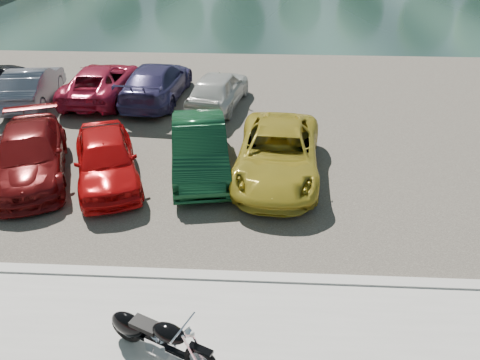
# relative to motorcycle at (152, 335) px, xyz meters

# --- Properties ---
(ground) EXTENTS (200.00, 200.00, 0.00)m
(ground) POSITION_rel_motorcycle_xyz_m (0.91, 0.12, -0.56)
(ground) COLOR #595447
(ground) RESTS_ON ground
(kerb) EXTENTS (60.00, 0.30, 0.14)m
(kerb) POSITION_rel_motorcycle_xyz_m (0.91, 2.12, -0.49)
(kerb) COLOR #A9A79F
(kerb) RESTS_ON ground
(parking_lot) EXTENTS (60.00, 18.00, 0.04)m
(parking_lot) POSITION_rel_motorcycle_xyz_m (0.91, 11.12, -0.54)
(parking_lot) COLOR #3C3631
(parking_lot) RESTS_ON ground
(motorcycle) EXTENTS (2.20, 1.17, 1.05)m
(motorcycle) POSITION_rel_motorcycle_xyz_m (0.00, 0.00, 0.00)
(motorcycle) COLOR black
(motorcycle) RESTS_ON promenade
(car_3) EXTENTS (3.62, 5.41, 1.45)m
(car_3) POSITION_rel_motorcycle_xyz_m (-5.12, 6.37, 0.21)
(car_3) COLOR #5F0D0E
(car_3) RESTS_ON parking_lot
(car_4) EXTENTS (3.17, 4.71, 1.49)m
(car_4) POSITION_rel_motorcycle_xyz_m (-2.72, 6.23, 0.22)
(car_4) COLOR #BC0C0D
(car_4) RESTS_ON parking_lot
(car_5) EXTENTS (2.36, 4.88, 1.54)m
(car_5) POSITION_rel_motorcycle_xyz_m (-0.01, 7.04, 0.25)
(car_5) COLOR #103C20
(car_5) RESTS_ON parking_lot
(car_6) EXTENTS (2.87, 5.52, 1.49)m
(car_6) POSITION_rel_motorcycle_xyz_m (2.40, 6.85, 0.22)
(car_6) COLOR gold
(car_6) RESTS_ON parking_lot
(car_9) EXTENTS (2.15, 4.70, 1.49)m
(car_9) POSITION_rel_motorcycle_xyz_m (-7.69, 12.36, 0.23)
(car_9) COLOR slate
(car_9) RESTS_ON parking_lot
(car_10) EXTENTS (2.46, 5.19, 1.43)m
(car_10) POSITION_rel_motorcycle_xyz_m (-4.98, 13.08, 0.19)
(car_10) COLOR #A91C38
(car_10) RESTS_ON parking_lot
(car_11) EXTENTS (2.54, 5.45, 1.54)m
(car_11) POSITION_rel_motorcycle_xyz_m (-2.59, 13.01, 0.25)
(car_11) COLOR navy
(car_11) RESTS_ON parking_lot
(car_12) EXTENTS (2.60, 4.65, 1.50)m
(car_12) POSITION_rel_motorcycle_xyz_m (0.08, 12.35, 0.23)
(car_12) COLOR silver
(car_12) RESTS_ON parking_lot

